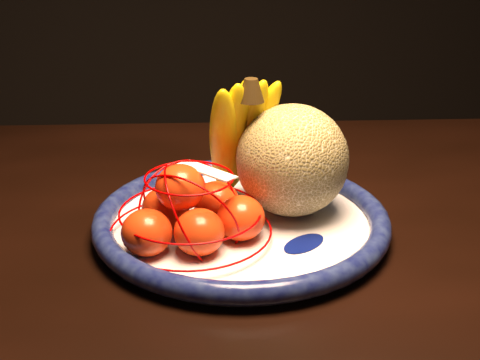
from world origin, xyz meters
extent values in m
cube|color=black|center=(-0.03, 0.04, 0.72)|extent=(1.58, 1.07, 0.04)
cylinder|color=white|center=(-0.10, 0.03, 0.75)|extent=(0.35, 0.35, 0.02)
torus|color=#03043A|center=(-0.10, 0.03, 0.76)|extent=(0.39, 0.39, 0.03)
cylinder|color=white|center=(-0.10, 0.03, 0.74)|extent=(0.17, 0.17, 0.01)
ellipsoid|color=#061159|center=(-0.03, -0.05, 0.76)|extent=(0.14, 0.13, 0.00)
ellipsoid|color=#061159|center=(-0.13, 0.12, 0.76)|extent=(0.11, 0.13, 0.00)
ellipsoid|color=#061159|center=(-0.21, 0.03, 0.76)|extent=(0.12, 0.07, 0.00)
sphere|color=olive|center=(-0.03, 0.05, 0.83)|extent=(0.15, 0.15, 0.15)
ellipsoid|color=yellow|center=(-0.11, 0.09, 0.85)|extent=(0.06, 0.12, 0.19)
ellipsoid|color=yellow|center=(-0.10, 0.09, 0.85)|extent=(0.05, 0.11, 0.19)
ellipsoid|color=yellow|center=(-0.09, 0.10, 0.85)|extent=(0.07, 0.11, 0.19)
ellipsoid|color=yellow|center=(-0.08, 0.10, 0.85)|extent=(0.09, 0.11, 0.19)
ellipsoid|color=yellow|center=(-0.07, 0.10, 0.85)|extent=(0.11, 0.11, 0.19)
cone|color=black|center=(-0.09, 0.09, 0.94)|extent=(0.03, 0.03, 0.03)
ellipsoid|color=#FF2E0B|center=(-0.22, -0.04, 0.78)|extent=(0.06, 0.06, 0.06)
ellipsoid|color=#FF2E0B|center=(-0.16, -0.05, 0.78)|extent=(0.06, 0.06, 0.06)
ellipsoid|color=#FF2E0B|center=(-0.11, -0.02, 0.78)|extent=(0.06, 0.06, 0.06)
ellipsoid|color=#FF2E0B|center=(-0.20, 0.03, 0.78)|extent=(0.06, 0.06, 0.06)
ellipsoid|color=#FF2E0B|center=(-0.13, 0.03, 0.78)|extent=(0.06, 0.06, 0.06)
ellipsoid|color=#FF2E0B|center=(-0.18, -0.01, 0.83)|extent=(0.06, 0.06, 0.06)
torus|color=#C00000|center=(-0.17, -0.01, 0.77)|extent=(0.21, 0.21, 0.00)
torus|color=#C00000|center=(-0.17, -0.01, 0.79)|extent=(0.18, 0.18, 0.00)
torus|color=#C00000|center=(-0.17, -0.01, 0.84)|extent=(0.11, 0.11, 0.00)
torus|color=#C00000|center=(-0.17, -0.01, 0.79)|extent=(0.15, 0.10, 0.12)
torus|color=#C00000|center=(-0.17, -0.01, 0.79)|extent=(0.08, 0.14, 0.12)
torus|color=#C00000|center=(-0.17, -0.01, 0.79)|extent=(0.14, 0.13, 0.12)
cube|color=white|center=(-0.15, 0.00, 0.84)|extent=(0.07, 0.07, 0.01)
camera|label=1|loc=(-0.24, -0.74, 1.15)|focal=50.00mm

